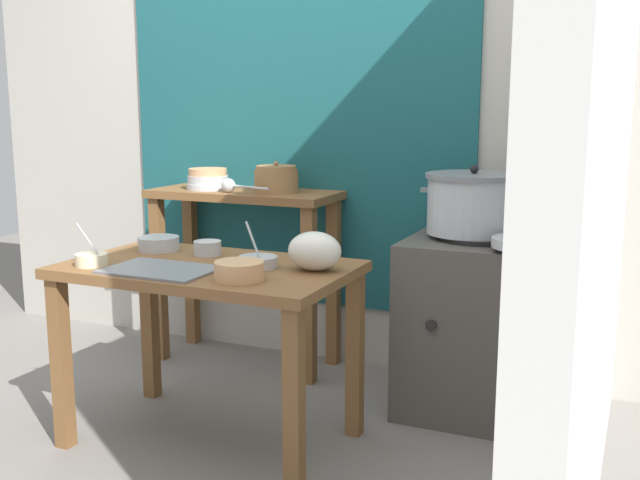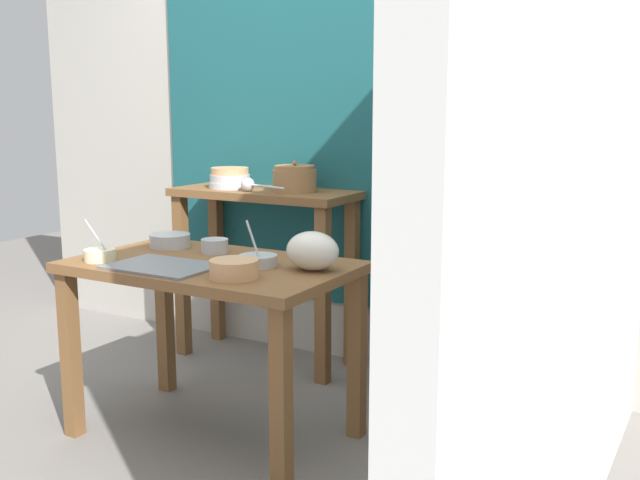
% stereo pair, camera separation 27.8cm
% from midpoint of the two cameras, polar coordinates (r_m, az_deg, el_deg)
% --- Properties ---
extents(ground_plane, '(9.00, 9.00, 0.00)m').
position_cam_midpoint_polar(ground_plane, '(3.15, -10.58, -14.66)').
color(ground_plane, gray).
extents(wall_back, '(4.40, 0.12, 2.60)m').
position_cam_midpoint_polar(wall_back, '(3.77, -0.59, 10.07)').
color(wall_back, '#B2ADA3').
rests_on(wall_back, ground).
extents(wall_right, '(0.30, 3.20, 2.60)m').
position_cam_midpoint_polar(wall_right, '(2.55, 18.60, 9.37)').
color(wall_right, white).
rests_on(wall_right, ground).
extents(prep_table, '(1.10, 0.66, 0.72)m').
position_cam_midpoint_polar(prep_table, '(2.91, -11.32, -4.02)').
color(prep_table, brown).
rests_on(prep_table, ground).
extents(back_shelf_table, '(0.96, 0.40, 0.90)m').
position_cam_midpoint_polar(back_shelf_table, '(3.79, -7.95, 0.48)').
color(back_shelf_table, brown).
rests_on(back_shelf_table, ground).
extents(stove_block, '(0.60, 0.61, 0.78)m').
position_cam_midpoint_polar(stove_block, '(3.26, 9.63, -6.49)').
color(stove_block, '#4C4742').
rests_on(stove_block, ground).
extents(steamer_pot, '(0.46, 0.41, 0.29)m').
position_cam_midpoint_polar(steamer_pot, '(3.18, 9.31, 2.80)').
color(steamer_pot, '#B7BABF').
rests_on(steamer_pot, stove_block).
extents(clay_pot, '(0.22, 0.22, 0.15)m').
position_cam_midpoint_polar(clay_pot, '(3.65, -5.59, 4.69)').
color(clay_pot, olive).
rests_on(clay_pot, back_shelf_table).
extents(bowl_stack_enamel, '(0.22, 0.22, 0.11)m').
position_cam_midpoint_polar(bowl_stack_enamel, '(3.83, -10.73, 4.61)').
color(bowl_stack_enamel, '#B7BABF').
rests_on(bowl_stack_enamel, back_shelf_table).
extents(ladle, '(0.29, 0.11, 0.07)m').
position_cam_midpoint_polar(ladle, '(3.67, -9.12, 4.17)').
color(ladle, '#B7BABF').
rests_on(ladle, back_shelf_table).
extents(serving_tray, '(0.40, 0.28, 0.01)m').
position_cam_midpoint_polar(serving_tray, '(2.81, -15.00, -2.26)').
color(serving_tray, slate).
rests_on(serving_tray, prep_table).
extents(plastic_bag, '(0.20, 0.16, 0.15)m').
position_cam_midpoint_polar(plastic_bag, '(2.71, -3.36, -0.89)').
color(plastic_bag, silver).
rests_on(plastic_bag, prep_table).
extents(wide_pan, '(0.27, 0.27, 0.04)m').
position_cam_midpoint_polar(wide_pan, '(2.92, 13.08, -0.24)').
color(wide_pan, '#B7BABF').
rests_on(wide_pan, stove_block).
extents(prep_bowl_0, '(0.12, 0.12, 0.17)m').
position_cam_midpoint_polar(prep_bowl_0, '(2.97, -19.83, -1.41)').
color(prep_bowl_0, beige).
rests_on(prep_bowl_0, prep_table).
extents(prep_bowl_1, '(0.15, 0.15, 0.18)m').
position_cam_midpoint_polar(prep_bowl_1, '(2.79, -7.67, -1.66)').
color(prep_bowl_1, '#B7BABF').
rests_on(prep_bowl_1, prep_table).
extents(prep_bowl_2, '(0.11, 0.11, 0.06)m').
position_cam_midpoint_polar(prep_bowl_2, '(3.05, -11.29, -0.59)').
color(prep_bowl_2, '#B7BABF').
rests_on(prep_bowl_2, prep_table).
extents(prep_bowl_3, '(0.17, 0.17, 0.06)m').
position_cam_midpoint_polar(prep_bowl_3, '(3.20, -14.82, -0.24)').
color(prep_bowl_3, '#B7BABF').
rests_on(prep_bowl_3, prep_table).
extents(prep_bowl_4, '(0.17, 0.17, 0.07)m').
position_cam_midpoint_polar(prep_bowl_4, '(2.60, -9.32, -2.34)').
color(prep_bowl_4, tan).
rests_on(prep_bowl_4, prep_table).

